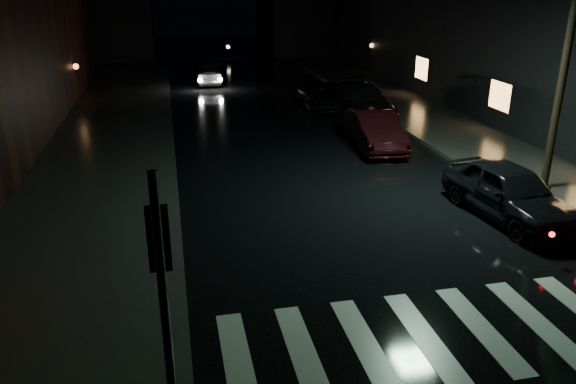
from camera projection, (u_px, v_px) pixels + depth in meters
ground at (309, 370)px, 9.82m from camera, size 120.00×120.00×0.00m
sidewalk_left at (96, 153)px, 21.61m from camera, size 6.00×44.00×0.15m
sidewalk_right at (454, 132)px, 24.51m from camera, size 4.00×44.00×0.15m
building_right at (549, 49)px, 28.47m from camera, size 10.00×40.00×6.00m
building_far_left at (67, 8)px, 47.55m from camera, size 14.00×10.00×8.00m
building_far_right at (339, 11)px, 52.37m from camera, size 14.00×10.00×7.00m
crosswalk at (453, 332)px, 10.85m from camera, size 9.00×3.00×0.01m
signal_pole_corner at (182, 367)px, 7.52m from camera, size 0.68×0.61×4.20m
utility_pole at (548, 45)px, 16.27m from camera, size 4.92×0.44×8.00m
parked_car_a at (509, 192)px, 15.79m from camera, size 2.31×4.74×1.56m
parked_car_b at (374, 130)px, 22.32m from camera, size 1.91×4.60×1.48m
parked_car_c at (362, 101)px, 27.35m from camera, size 2.21×5.39×1.56m
parked_car_d at (324, 96)px, 29.18m from camera, size 2.23×4.66×1.28m
oncoming_car at (209, 74)px, 35.82m from camera, size 1.54×4.04×1.32m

